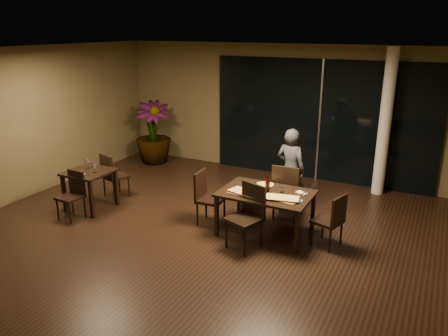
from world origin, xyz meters
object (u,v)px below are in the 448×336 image
potted_plant (153,133)px  diner (290,169)px  chair_main_far (287,190)px  bottle_a (267,183)px  chair_main_left (206,195)px  chair_main_right (332,218)px  chair_side_near (73,192)px  side_table (89,177)px  bottle_c (268,181)px  main_table (266,197)px  chair_side_far (112,174)px  chair_main_near (248,213)px  bottle_b (268,184)px

potted_plant → diner: bearing=-17.4°
chair_main_far → bottle_a: 0.70m
chair_main_left → bottle_a: size_ratio=3.44×
chair_main_right → chair_side_near: (-4.48, -1.00, -0.01)m
side_table → diner: bearing=26.8°
chair_side_near → bottle_a: (3.36, 1.03, 0.40)m
chair_main_far → bottle_c: chair_main_far is taller
main_table → chair_main_right: bearing=1.9°
chair_side_far → bottle_c: bearing=-162.5°
chair_main_near → chair_side_near: (-3.29, -0.44, -0.09)m
side_table → bottle_b: bearing=8.4°
chair_main_left → bottle_b: size_ratio=3.40×
bottle_a → bottle_c: 0.07m
chair_main_right → potted_plant: 5.75m
chair_main_far → chair_side_near: size_ratio=1.20×
chair_main_far → chair_side_far: (-3.50, -0.59, -0.07)m
potted_plant → bottle_a: size_ratio=5.66×
chair_main_far → potted_plant: potted_plant is taller
chair_main_far → bottle_b: (-0.10, -0.69, 0.30)m
bottle_c → bottle_a: bearing=-81.5°
chair_main_far → chair_main_near: 1.23m
chair_side_near → potted_plant: size_ratio=0.55×
chair_side_near → bottle_a: 3.54m
main_table → chair_main_near: (-0.08, -0.52, -0.10)m
potted_plant → chair_main_left: bearing=-40.6°
diner → potted_plant: 4.28m
chair_side_far → potted_plant: (-0.71, 2.40, 0.27)m
side_table → bottle_b: bottle_b is taller
chair_main_near → bottle_c: bearing=102.7°
chair_main_far → bottle_b: 0.76m
main_table → diner: size_ratio=0.95×
chair_main_far → chair_side_near: chair_main_far is taller
chair_main_far → potted_plant: bearing=-26.1°
chair_side_far → chair_side_near: chair_side_far is taller
chair_side_near → chair_side_far: bearing=94.1°
main_table → bottle_c: 0.26m
bottle_a → bottle_b: bottle_b is taller
chair_main_near → bottle_b: bottle_b is taller
chair_main_near → bottle_c: bottle_c is taller
side_table → chair_side_near: bearing=-86.6°
chair_main_near → chair_main_right: chair_main_near is taller
bottle_a → bottle_c: (-0.01, 0.07, 0.01)m
chair_main_right → chair_main_near: bearing=-48.1°
side_table → potted_plant: 3.08m
chair_main_left → diner: bearing=-44.8°
potted_plant → bottle_a: 4.74m
bottle_c → chair_main_far: bearing=75.0°
potted_plant → bottle_b: size_ratio=5.58×
chair_main_near → chair_main_left: (-1.01, 0.46, -0.04)m
chair_main_far → bottle_b: bearing=78.6°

